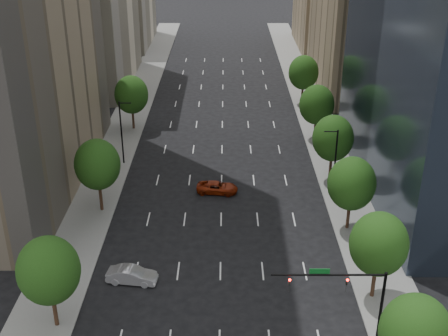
{
  "coord_description": "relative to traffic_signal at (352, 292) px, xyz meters",
  "views": [
    {
      "loc": [
        0.45,
        -6.92,
        33.61
      ],
      "look_at": [
        0.34,
        46.84,
        8.0
      ],
      "focal_mm": 46.23,
      "sensor_mm": 36.0,
      "label": 1
    }
  ],
  "objects": [
    {
      "name": "sidewalk_right",
      "position": [
        4.97,
        30.0,
        -5.1
      ],
      "size": [
        6.0,
        200.0,
        0.15
      ],
      "primitive_type": "cube",
      "color": "slate",
      "rests_on": "ground"
    },
    {
      "name": "tree_right_5",
      "position": [
        3.47,
        60.0,
        0.58
      ],
      "size": [
        5.2,
        5.2,
        8.75
      ],
      "color": "#382316",
      "rests_on": "ground"
    },
    {
      "name": "tree_right_3",
      "position": [
        3.47,
        30.0,
        0.72
      ],
      "size": [
        5.2,
        5.2,
        8.89
      ],
      "color": "#382316",
      "rests_on": "ground"
    },
    {
      "name": "tree_right_0",
      "position": [
        3.47,
        -5.0,
        0.22
      ],
      "size": [
        5.2,
        5.2,
        8.39
      ],
      "color": "#382316",
      "rests_on": "ground"
    },
    {
      "name": "tree_right_1",
      "position": [
        3.47,
        6.0,
        0.58
      ],
      "size": [
        5.2,
        5.2,
        8.75
      ],
      "color": "#382316",
      "rests_on": "ground"
    },
    {
      "name": "sidewalk_left",
      "position": [
        -26.03,
        30.0,
        -5.1
      ],
      "size": [
        6.0,
        200.0,
        0.15
      ],
      "primitive_type": "cube",
      "color": "slate",
      "rests_on": "ground"
    },
    {
      "name": "streetlight_rn",
      "position": [
        2.91,
        25.0,
        -0.33
      ],
      "size": [
        1.7,
        0.2,
        9.0
      ],
      "color": "black",
      "rests_on": "ground"
    },
    {
      "name": "parking_tan_right",
      "position": [
        14.47,
        70.0,
        9.83
      ],
      "size": [
        14.0,
        30.0,
        30.0
      ],
      "primitive_type": "cube",
      "color": "#8C7759",
      "rests_on": "ground"
    },
    {
      "name": "streetlight_ln",
      "position": [
        -23.96,
        35.0,
        -0.33
      ],
      "size": [
        1.7,
        0.2,
        9.0
      ],
      "color": "black",
      "rests_on": "ground"
    },
    {
      "name": "filler_left",
      "position": [
        -35.53,
        106.0,
        3.83
      ],
      "size": [
        14.0,
        26.0,
        18.0
      ],
      "primitive_type": "cube",
      "color": "beige",
      "rests_on": "ground"
    },
    {
      "name": "traffic_signal",
      "position": [
        0.0,
        0.0,
        0.0
      ],
      "size": [
        9.12,
        0.4,
        7.38
      ],
      "color": "black",
      "rests_on": "ground"
    },
    {
      "name": "filler_right",
      "position": [
        14.47,
        103.0,
        2.83
      ],
      "size": [
        14.0,
        26.0,
        16.0
      ],
      "primitive_type": "cube",
      "color": "#8C7759",
      "rests_on": "ground"
    },
    {
      "name": "tree_left_0",
      "position": [
        -24.53,
        2.0,
        0.58
      ],
      "size": [
        5.2,
        5.2,
        8.75
      ],
      "color": "#382316",
      "rests_on": "ground"
    },
    {
      "name": "car_silver",
      "position": [
        -18.95,
        8.18,
        -4.38
      ],
      "size": [
        5.0,
        2.3,
        1.59
      ],
      "primitive_type": "imported",
      "rotation": [
        0.0,
        0.0,
        1.44
      ],
      "color": "#ABAAB0",
      "rests_on": "ground"
    },
    {
      "name": "tree_right_4",
      "position": [
        3.47,
        44.0,
        0.29
      ],
      "size": [
        5.2,
        5.2,
        8.46
      ],
      "color": "#382316",
      "rests_on": "ground"
    },
    {
      "name": "tree_right_2",
      "position": [
        3.47,
        18.0,
        0.43
      ],
      "size": [
        5.2,
        5.2,
        8.61
      ],
      "color": "#382316",
      "rests_on": "ground"
    },
    {
      "name": "car_red_far",
      "position": [
        -11.05,
        26.54,
        -4.47
      ],
      "size": [
        5.31,
        2.88,
        1.41
      ],
      "primitive_type": "imported",
      "rotation": [
        0.0,
        0.0,
        1.46
      ],
      "color": "maroon",
      "rests_on": "ground"
    },
    {
      "name": "tree_left_2",
      "position": [
        -24.53,
        48.0,
        0.5
      ],
      "size": [
        5.2,
        5.2,
        8.68
      ],
      "color": "#382316",
      "rests_on": "ground"
    },
    {
      "name": "tree_left_1",
      "position": [
        -24.53,
        22.0,
        0.79
      ],
      "size": [
        5.2,
        5.2,
        8.97
      ],
      "color": "#382316",
      "rests_on": "ground"
    }
  ]
}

